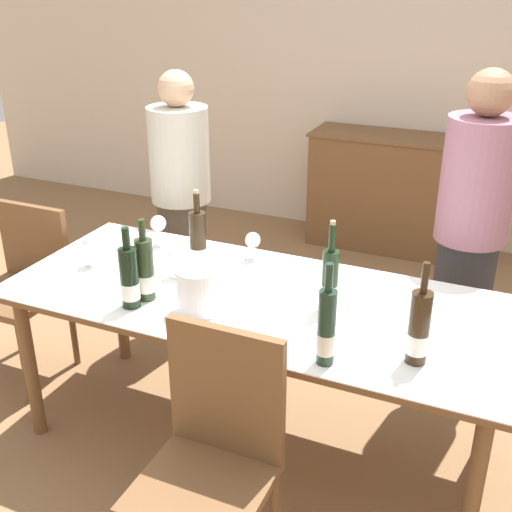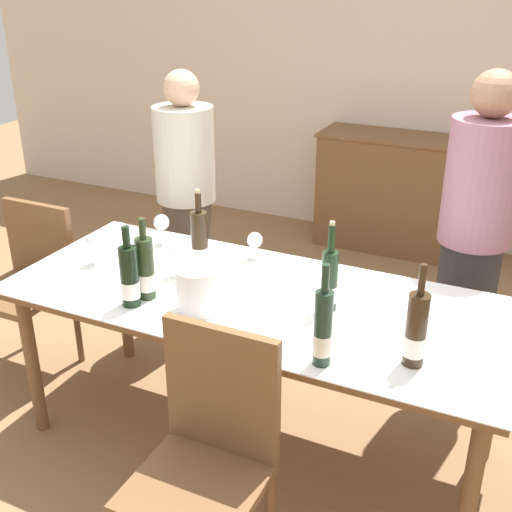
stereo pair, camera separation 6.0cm
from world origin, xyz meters
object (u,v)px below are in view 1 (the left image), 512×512
at_px(wine_bottle_5, 198,244).
at_px(chair_near_front, 213,449).
at_px(ice_bucket, 199,288).
at_px(chair_left_end, 24,279).
at_px(wine_glass_2, 174,256).
at_px(wine_glass_4, 158,224).
at_px(wine_bottle_1, 145,271).
at_px(dining_table, 256,310).
at_px(wine_glass_3, 91,244).
at_px(wine_glass_1, 130,236).
at_px(wine_bottle_0, 330,280).
at_px(person_host, 182,208).
at_px(wine_bottle_3, 129,279).
at_px(wine_bottle_2, 326,329).
at_px(person_guest_left, 468,245).
at_px(wine_bottle_4, 419,330).
at_px(wine_glass_0, 253,241).
at_px(sideboard_cabinet, 394,193).

relative_size(wine_bottle_5, chair_near_front, 0.40).
xyz_separation_m(ice_bucket, chair_left_end, (-1.20, 0.29, -0.33)).
height_order(wine_glass_2, wine_glass_4, wine_glass_4).
bearing_deg(wine_bottle_1, dining_table, 26.93).
distance_m(wine_bottle_1, wine_glass_3, 0.44).
height_order(ice_bucket, chair_near_front, same).
bearing_deg(wine_glass_1, wine_bottle_0, -5.98).
bearing_deg(wine_bottle_5, dining_table, -18.56).
xyz_separation_m(wine_glass_2, person_host, (-0.42, 0.78, -0.11)).
distance_m(wine_bottle_3, person_host, 1.16).
bearing_deg(wine_glass_2, person_host, 118.18).
bearing_deg(wine_bottle_2, wine_bottle_0, 106.16).
height_order(wine_bottle_3, chair_near_front, wine_bottle_3).
xyz_separation_m(wine_glass_4, person_guest_left, (1.39, 0.49, -0.06)).
relative_size(wine_glass_2, wine_glass_4, 0.93).
bearing_deg(chair_near_front, wine_bottle_1, 139.28).
relative_size(wine_glass_4, chair_left_end, 0.17).
bearing_deg(chair_near_front, wine_bottle_4, 38.76).
xyz_separation_m(wine_bottle_0, wine_bottle_3, (-0.73, -0.30, -0.00)).
relative_size(wine_glass_3, wine_glass_4, 0.96).
height_order(wine_bottle_5, wine_glass_4, wine_bottle_5).
xyz_separation_m(wine_glass_1, wine_glass_4, (0.05, 0.16, 0.01)).
distance_m(wine_bottle_3, wine_bottle_5, 0.40).
bearing_deg(wine_bottle_4, wine_bottle_3, -176.75).
xyz_separation_m(dining_table, person_guest_left, (0.74, 0.78, 0.12)).
xyz_separation_m(wine_glass_0, chair_near_front, (0.30, -0.99, -0.32)).
relative_size(wine_glass_2, chair_left_end, 0.16).
distance_m(wine_glass_0, person_guest_left, 1.01).
bearing_deg(wine_bottle_3, wine_bottle_5, 76.47).
xyz_separation_m(wine_bottle_5, person_guest_left, (1.07, 0.67, -0.08)).
bearing_deg(chair_left_end, wine_bottle_0, -2.06).
height_order(wine_glass_0, person_host, person_host).
bearing_deg(ice_bucket, sideboard_cabinet, 85.96).
bearing_deg(dining_table, chair_near_front, -78.10).
bearing_deg(wine_glass_0, wine_bottle_5, -127.48).
height_order(wine_bottle_1, wine_glass_4, wine_bottle_1).
distance_m(wine_bottle_0, chair_near_front, 0.79).
distance_m(dining_table, wine_glass_1, 0.73).
bearing_deg(chair_near_front, person_host, 123.04).
relative_size(dining_table, wine_bottle_2, 5.62).
relative_size(wine_glass_4, person_guest_left, 0.10).
bearing_deg(wine_bottle_5, wine_bottle_3, -103.53).
xyz_separation_m(wine_glass_1, chair_near_front, (0.84, -0.79, -0.33)).
bearing_deg(wine_glass_2, wine_glass_4, 132.49).
relative_size(sideboard_cabinet, person_guest_left, 0.80).
bearing_deg(wine_glass_2, wine_bottle_3, -95.02).
height_order(wine_bottle_2, chair_left_end, wine_bottle_2).
relative_size(ice_bucket, person_host, 0.12).
xyz_separation_m(wine_bottle_5, wine_glass_2, (-0.07, -0.09, -0.03)).
distance_m(wine_bottle_2, wine_glass_3, 1.26).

